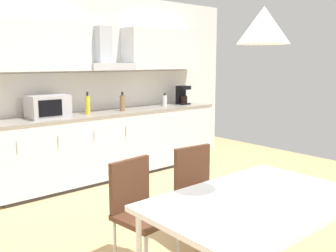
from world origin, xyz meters
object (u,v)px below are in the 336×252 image
bottle_brown (123,103)px  bottle_white (165,100)px  chair_far_right (199,186)px  pendant_lamp (264,25)px  bottle_yellow (88,105)px  chair_far_left (139,204)px  coffee_maker (182,95)px  microwave (48,107)px  dining_table (256,205)px

bottle_brown → bottle_white: bottle_brown is taller
bottle_brown → chair_far_right: bottle_brown is taller
bottle_brown → pendant_lamp: bearing=-108.2°
bottle_brown → pendant_lamp: pendant_lamp is taller
bottle_yellow → chair_far_left: 2.39m
coffee_maker → bottle_brown: (-1.21, -0.07, -0.04)m
bottle_yellow → bottle_brown: bearing=-1.6°
microwave → coffee_maker: 2.28m
chair_far_right → chair_far_left: same height
coffee_maker → chair_far_right: coffee_maker is taller
coffee_maker → chair_far_left: coffee_maker is taller
bottle_white → dining_table: bearing=-120.6°
chair_far_left → chair_far_right: bearing=0.0°
bottle_white → chair_far_right: (-1.49, -2.24, -0.48)m
microwave → chair_far_right: 2.32m
chair_far_left → pendant_lamp: 1.57m
bottle_yellow → pendant_lamp: (-0.45, -3.03, 0.77)m
pendant_lamp → bottle_white: bearing=59.4°
bottle_yellow → bottle_white: size_ratio=1.45×
bottle_white → chair_far_right: size_ratio=0.23×
bottle_yellow → bottle_brown: bottle_yellow is taller
coffee_maker → bottle_white: coffee_maker is taller
microwave → bottle_yellow: (0.53, -0.03, -0.01)m
coffee_maker → dining_table: size_ratio=0.21×
chair_far_left → pendant_lamp: (0.33, -0.84, 1.29)m
coffee_maker → bottle_yellow: size_ratio=1.02×
dining_table → chair_far_right: (0.33, 0.84, -0.16)m
bottle_brown → pendant_lamp: 3.27m
microwave → bottle_yellow: 0.53m
coffee_maker → chair_far_left: size_ratio=0.34×
microwave → chair_far_left: size_ratio=0.55×
bottle_yellow → dining_table: (-0.45, -3.03, -0.36)m
dining_table → chair_far_left: bearing=111.4°
bottle_brown → chair_far_left: size_ratio=0.31×
bottle_yellow → dining_table: size_ratio=0.21×
coffee_maker → dining_table: 3.81m
coffee_maker → chair_far_right: size_ratio=0.34×
bottle_brown → chair_far_right: 2.33m
coffee_maker → bottle_yellow: coffee_maker is taller
bottle_white → chair_far_right: bottle_white is taller
microwave → dining_table: (0.08, -3.06, -0.37)m
pendant_lamp → bottle_yellow: bearing=81.5°
pendant_lamp → dining_table: bearing=-104.0°
coffee_maker → bottle_brown: coffee_maker is taller
dining_table → chair_far_left: 0.91m
microwave → bottle_yellow: bottle_yellow is taller
coffee_maker → bottle_white: 0.39m
chair_far_right → pendant_lamp: 1.57m
bottle_white → chair_far_right: bearing=-123.7°
pendant_lamp → bottle_brown: bearing=71.8°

